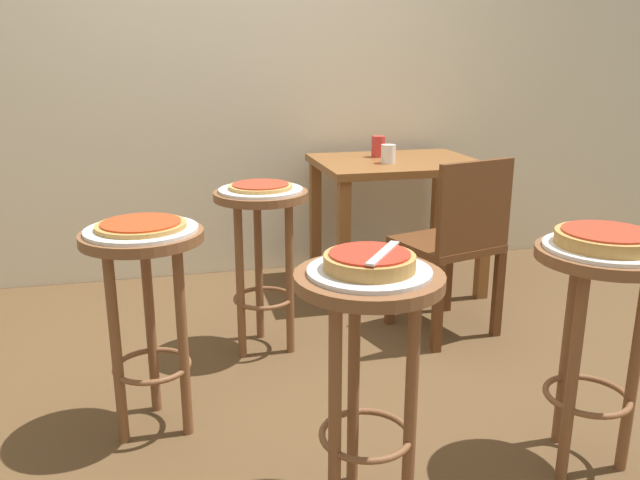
% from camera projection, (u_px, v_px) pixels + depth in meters
% --- Properties ---
extents(ground_plane, '(6.00, 6.00, 0.00)m').
position_uv_depth(ground_plane, '(289.00, 399.00, 2.50)').
color(ground_plane, brown).
extents(back_wall, '(6.00, 0.10, 3.00)m').
position_uv_depth(back_wall, '(230.00, 16.00, 3.63)').
color(back_wall, beige).
rests_on(back_wall, ground_plane).
extents(stool_foreground, '(0.40, 0.40, 0.73)m').
position_uv_depth(stool_foreground, '(368.00, 338.00, 1.75)').
color(stool_foreground, brown).
rests_on(stool_foreground, ground_plane).
extents(serving_plate_foreground, '(0.33, 0.33, 0.01)m').
position_uv_depth(serving_plate_foreground, '(369.00, 271.00, 1.70)').
color(serving_plate_foreground, silver).
rests_on(serving_plate_foreground, stool_foreground).
extents(pizza_foreground, '(0.24, 0.24, 0.05)m').
position_uv_depth(pizza_foreground, '(370.00, 261.00, 1.69)').
color(pizza_foreground, '#B78442').
rests_on(pizza_foreground, serving_plate_foreground).
extents(stool_middle, '(0.40, 0.40, 0.73)m').
position_uv_depth(stool_middle, '(598.00, 308.00, 1.96)').
color(stool_middle, brown).
rests_on(stool_middle, ground_plane).
extents(serving_plate_middle, '(0.36, 0.36, 0.01)m').
position_uv_depth(serving_plate_middle, '(606.00, 247.00, 1.91)').
color(serving_plate_middle, silver).
rests_on(serving_plate_middle, stool_middle).
extents(pizza_middle, '(0.30, 0.30, 0.05)m').
position_uv_depth(pizza_middle, '(607.00, 238.00, 1.90)').
color(pizza_middle, '#B78442').
rests_on(pizza_middle, serving_plate_middle).
extents(stool_leftside, '(0.40, 0.40, 0.73)m').
position_uv_depth(stool_leftside, '(146.00, 285.00, 2.16)').
color(stool_leftside, brown).
rests_on(stool_leftside, ground_plane).
extents(serving_plate_leftside, '(0.37, 0.37, 0.01)m').
position_uv_depth(serving_plate_leftside, '(141.00, 230.00, 2.10)').
color(serving_plate_leftside, silver).
rests_on(serving_plate_leftside, stool_leftside).
extents(pizza_leftside, '(0.29, 0.29, 0.02)m').
position_uv_depth(pizza_leftside, '(141.00, 225.00, 2.10)').
color(pizza_leftside, '#B78442').
rests_on(pizza_leftside, serving_plate_leftside).
extents(stool_rear, '(0.40, 0.40, 0.73)m').
position_uv_depth(stool_rear, '(262.00, 233.00, 2.78)').
color(stool_rear, brown).
rests_on(stool_rear, ground_plane).
extents(serving_plate_rear, '(0.36, 0.36, 0.01)m').
position_uv_depth(serving_plate_rear, '(261.00, 190.00, 2.73)').
color(serving_plate_rear, silver).
rests_on(serving_plate_rear, stool_rear).
extents(pizza_rear, '(0.27, 0.27, 0.02)m').
position_uv_depth(pizza_rear, '(261.00, 186.00, 2.73)').
color(pizza_rear, tan).
rests_on(pizza_rear, serving_plate_rear).
extents(dining_table, '(0.89, 0.72, 0.73)m').
position_uv_depth(dining_table, '(397.00, 182.00, 3.58)').
color(dining_table, brown).
rests_on(dining_table, ground_plane).
extents(cup_near_edge, '(0.08, 0.08, 0.10)m').
position_uv_depth(cup_near_edge, '(388.00, 154.00, 3.43)').
color(cup_near_edge, silver).
rests_on(cup_near_edge, dining_table).
extents(cup_far_edge, '(0.08, 0.08, 0.12)m').
position_uv_depth(cup_far_edge, '(378.00, 146.00, 3.64)').
color(cup_far_edge, red).
rests_on(cup_far_edge, dining_table).
extents(condiment_shaker, '(0.04, 0.04, 0.08)m').
position_uv_depth(condiment_shaker, '(392.00, 153.00, 3.51)').
color(condiment_shaker, white).
rests_on(condiment_shaker, dining_table).
extents(wooden_chair, '(0.49, 0.49, 0.85)m').
position_uv_depth(wooden_chair, '(455.00, 240.00, 2.95)').
color(wooden_chair, '#5B3319').
rests_on(wooden_chair, ground_plane).
extents(pizza_server_knife, '(0.15, 0.19, 0.01)m').
position_uv_depth(pizza_server_knife, '(383.00, 253.00, 1.67)').
color(pizza_server_knife, silver).
rests_on(pizza_server_knife, pizza_foreground).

